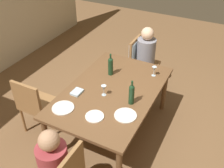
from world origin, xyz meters
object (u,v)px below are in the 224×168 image
(wine_bottle_dark_red, at_px, (111,66))
(dinner_plate_guest_right, at_px, (95,116))
(dining_table, at_px, (112,95))
(wine_glass_near_left, at_px, (154,69))
(chair_right_end, at_px, (139,57))
(wine_bottle_tall_green, at_px, (132,94))
(dinner_plate_host, at_px, (125,115))
(person_woman_host, at_px, (147,55))
(handbag, at_px, (57,108))
(dinner_plate_guest_left, at_px, (63,108))
(person_man_bearded, at_px, (52,165))
(wine_glass_centre, at_px, (104,88))
(chair_far_left, at_px, (34,103))

(wine_bottle_dark_red, xyz_separation_m, dinner_plate_guest_right, (-0.89, -0.25, -0.14))
(dining_table, bearing_deg, wine_glass_near_left, -32.70)
(chair_right_end, xyz_separation_m, wine_bottle_dark_red, (-0.94, 0.07, 0.31))
(wine_bottle_tall_green, bearing_deg, dinner_plate_host, -171.74)
(person_woman_host, bearing_deg, chair_right_end, -90.00)
(wine_glass_near_left, bearing_deg, dinner_plate_guest_right, 164.36)
(dinner_plate_guest_right, height_order, handbag, dinner_plate_guest_right)
(dining_table, height_order, dinner_plate_guest_left, dinner_plate_guest_left)
(dinner_plate_host, bearing_deg, person_man_bearded, 156.21)
(wine_bottle_tall_green, xyz_separation_m, handbag, (0.08, 1.29, -0.80))
(person_woman_host, relative_size, dinner_plate_guest_right, 5.24)
(wine_glass_centre, bearing_deg, wine_bottle_tall_green, -88.57)
(dinner_plate_guest_right, bearing_deg, wine_glass_near_left, -15.64)
(dining_table, height_order, chair_right_end, chair_right_end)
(dinner_plate_guest_right, distance_m, handbag, 1.31)
(handbag, bearing_deg, chair_far_left, 180.00)
(wine_bottle_tall_green, bearing_deg, dinner_plate_guest_left, 123.86)
(wine_bottle_dark_red, bearing_deg, person_woman_host, -13.15)
(wine_glass_near_left, bearing_deg, person_man_bearded, 167.83)
(wine_bottle_tall_green, relative_size, wine_glass_centre, 2.24)
(dinner_plate_guest_left, bearing_deg, person_woman_host, -11.72)
(dining_table, relative_size, wine_glass_centre, 12.02)
(person_woman_host, distance_m, wine_bottle_tall_green, 1.46)
(person_woman_host, xyz_separation_m, wine_glass_near_left, (-0.69, -0.35, 0.20))
(person_woman_host, xyz_separation_m, handbag, (-1.33, 0.98, -0.56))
(person_woman_host, distance_m, wine_bottle_dark_red, 0.99)
(dining_table, relative_size, chair_far_left, 1.95)
(wine_bottle_dark_red, distance_m, dinner_plate_host, 0.92)
(wine_bottle_tall_green, distance_m, wine_bottle_dark_red, 0.70)
(wine_bottle_dark_red, height_order, dinner_plate_guest_right, wine_bottle_dark_red)
(wine_glass_near_left, xyz_separation_m, wine_glass_centre, (-0.73, 0.42, 0.00))
(wine_bottle_dark_red, distance_m, wine_glass_near_left, 0.62)
(wine_glass_near_left, bearing_deg, wine_bottle_dark_red, 113.68)
(wine_bottle_tall_green, height_order, handbag, wine_bottle_tall_green)
(dining_table, xyz_separation_m, dinner_plate_guest_right, (-0.56, -0.06, 0.08))
(dinner_plate_guest_right, xyz_separation_m, handbag, (0.50, 1.01, -0.65))
(dinner_plate_guest_right, bearing_deg, person_woman_host, 0.93)
(chair_far_left, height_order, person_man_bearded, person_man_bearded)
(person_man_bearded, xyz_separation_m, dinner_plate_guest_left, (0.68, 0.34, 0.11))
(chair_far_left, xyz_separation_m, handbag, (0.44, -0.00, -0.42))
(handbag, bearing_deg, dinner_plate_guest_right, -116.49)
(wine_glass_centre, bearing_deg, person_man_bearded, -178.98)
(dining_table, relative_size, person_woman_host, 1.55)
(person_man_bearded, relative_size, wine_glass_near_left, 7.62)
(dinner_plate_guest_left, bearing_deg, wine_glass_near_left, -31.94)
(wine_glass_near_left, relative_size, dinner_plate_guest_right, 0.67)
(person_man_bearded, height_order, dinner_plate_guest_right, person_man_bearded)
(chair_right_end, height_order, person_man_bearded, person_man_bearded)
(wine_glass_near_left, bearing_deg, chair_right_end, 35.84)
(chair_far_left, bearing_deg, wine_bottle_tall_green, 15.51)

